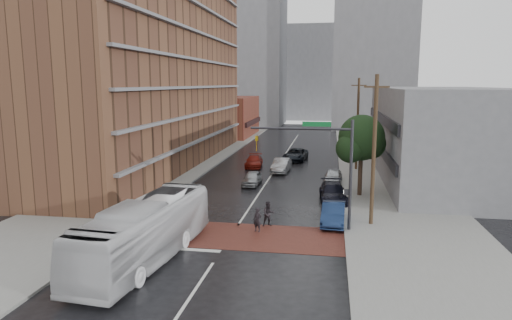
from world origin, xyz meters
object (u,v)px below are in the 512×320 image
at_px(car_parked_mid, 333,193).
at_px(car_parked_far, 333,176).
at_px(car_travel_a, 252,178).
at_px(suv_travel, 296,155).
at_px(car_parked_near, 333,214).
at_px(pedestrian_a, 257,220).
at_px(car_travel_c, 254,161).
at_px(transit_bus, 146,231).
at_px(pedestrian_b, 269,214).
at_px(car_travel_b, 281,165).

xyz_separation_m(car_parked_mid, car_parked_far, (0.00, 6.73, -0.03)).
height_order(car_travel_a, suv_travel, suv_travel).
xyz_separation_m(suv_travel, car_parked_near, (4.53, -25.29, -0.03)).
bearing_deg(car_parked_near, pedestrian_a, -150.44).
xyz_separation_m(suv_travel, car_parked_far, (4.53, -12.56, -0.04)).
relative_size(pedestrian_a, car_travel_c, 0.35).
bearing_deg(transit_bus, pedestrian_b, 56.03).
height_order(car_parked_near, car_parked_far, car_parked_near).
bearing_deg(suv_travel, car_travel_a, -95.23).
xyz_separation_m(car_travel_c, car_parked_near, (8.87, -20.11, 0.07)).
relative_size(transit_bus, pedestrian_b, 6.97).
distance_m(car_parked_mid, car_parked_far, 6.73).
distance_m(pedestrian_b, car_travel_b, 18.82).
relative_size(car_travel_a, car_travel_b, 0.84).
distance_m(transit_bus, car_parked_far, 23.17).
bearing_deg(transit_bus, car_parked_mid, 60.11).
bearing_deg(car_parked_near, car_travel_b, 109.50).
height_order(pedestrian_b, car_travel_a, pedestrian_b).
height_order(car_travel_a, car_travel_c, car_travel_c).
relative_size(pedestrian_a, car_travel_a, 0.42).
bearing_deg(suv_travel, car_travel_b, -90.44).
height_order(transit_bus, car_travel_c, transit_bus).
bearing_deg(car_parked_far, suv_travel, 113.21).
xyz_separation_m(car_travel_a, car_parked_far, (7.48, 1.77, 0.06)).
distance_m(car_travel_b, car_parked_mid, 12.80).
xyz_separation_m(pedestrian_b, car_parked_far, (4.26, 13.93, -0.14)).
bearing_deg(car_travel_b, pedestrian_b, -82.08).
relative_size(car_travel_b, suv_travel, 0.85).
relative_size(pedestrian_a, car_parked_far, 0.38).
bearing_deg(transit_bus, car_travel_c, 92.94).
bearing_deg(car_travel_b, transit_bus, -95.56).
distance_m(pedestrian_a, car_parked_mid, 9.74).
bearing_deg(pedestrian_b, transit_bus, -150.12).
xyz_separation_m(car_parked_near, car_parked_far, (0.00, 12.73, -0.01)).
height_order(pedestrian_a, car_parked_near, pedestrian_a).
relative_size(car_travel_b, car_parked_near, 1.04).
xyz_separation_m(pedestrian_b, suv_travel, (-0.27, 26.50, -0.10)).
bearing_deg(pedestrian_b, car_travel_b, 72.57).
height_order(suv_travel, car_parked_far, suv_travel).
height_order(transit_bus, car_parked_near, transit_bus).
distance_m(suv_travel, car_parked_mid, 19.82).
relative_size(car_travel_c, suv_travel, 0.84).
xyz_separation_m(transit_bus, car_travel_a, (2.44, 19.15, -0.99)).
relative_size(pedestrian_b, car_travel_c, 0.38).
xyz_separation_m(pedestrian_a, car_travel_b, (-0.66, 20.05, -0.04)).
bearing_deg(pedestrian_a, car_travel_c, 122.54).
distance_m(transit_bus, car_parked_mid, 17.34).
xyz_separation_m(car_travel_a, car_travel_c, (-1.39, 9.15, 0.00)).
distance_m(pedestrian_a, suv_travel, 27.77).
bearing_deg(suv_travel, pedestrian_b, -83.01).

